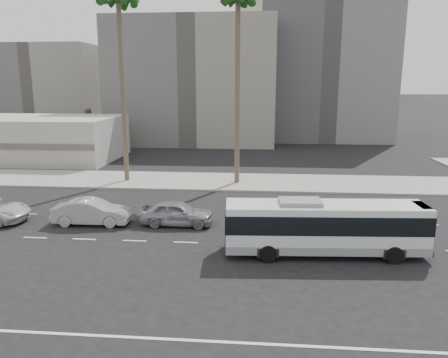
# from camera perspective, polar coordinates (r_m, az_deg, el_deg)

# --- Properties ---
(ground) EXTENTS (700.00, 700.00, 0.00)m
(ground) POSITION_cam_1_polar(r_m,az_deg,el_deg) (24.75, 8.91, -8.73)
(ground) COLOR black
(ground) RESTS_ON ground
(sidewalk_north) EXTENTS (120.00, 7.00, 0.15)m
(sidewalk_north) POSITION_cam_1_polar(r_m,az_deg,el_deg) (39.56, 7.45, -0.47)
(sidewalk_north) COLOR gray
(sidewalk_north) RESTS_ON ground
(commercial_low) EXTENTS (22.00, 12.16, 5.00)m
(commercial_low) POSITION_cam_1_polar(r_m,az_deg,el_deg) (56.90, -24.89, 4.92)
(commercial_low) COLOR #ACA69C
(commercial_low) RESTS_ON ground
(midrise_beige_west) EXTENTS (24.00, 18.00, 18.00)m
(midrise_beige_west) POSITION_cam_1_polar(r_m,az_deg,el_deg) (68.77, -3.66, 12.61)
(midrise_beige_west) COLOR slate
(midrise_beige_west) RESTS_ON ground
(midrise_gray_center) EXTENTS (20.00, 20.00, 26.00)m
(midrise_gray_center) POSITION_cam_1_polar(r_m,az_deg,el_deg) (75.76, 12.85, 15.35)
(midrise_gray_center) COLOR #535356
(midrise_gray_center) RESTS_ON ground
(midrise_beige_far) EXTENTS (18.00, 16.00, 15.00)m
(midrise_beige_far) POSITION_cam_1_polar(r_m,az_deg,el_deg) (81.50, -21.81, 10.69)
(midrise_beige_far) COLOR slate
(midrise_beige_far) RESTS_ON ground
(civic_tower) EXTENTS (42.00, 42.00, 129.00)m
(civic_tower) POSITION_cam_1_polar(r_m,az_deg,el_deg) (274.65, 5.15, 18.78)
(civic_tower) COLOR beige
(civic_tower) RESTS_ON ground
(highrise_right) EXTENTS (26.00, 26.00, 70.00)m
(highrise_right) POSITION_cam_1_polar(r_m,az_deg,el_deg) (258.63, 16.15, 17.89)
(highrise_right) COLOR slate
(highrise_right) RESTS_ON ground
(highrise_far) EXTENTS (22.00, 22.00, 60.00)m
(highrise_far) POSITION_cam_1_polar(r_m,az_deg,el_deg) (292.74, 19.93, 15.98)
(highrise_far) COLOR slate
(highrise_far) RESTS_ON ground
(city_bus) EXTENTS (10.57, 2.97, 3.00)m
(city_bus) POSITION_cam_1_polar(r_m,az_deg,el_deg) (23.41, 13.20, -6.08)
(city_bus) COLOR silver
(city_bus) RESTS_ON ground
(car_a) EXTENTS (1.92, 4.69, 1.59)m
(car_a) POSITION_cam_1_polar(r_m,az_deg,el_deg) (27.85, -6.24, -4.48)
(car_a) COLOR gray
(car_a) RESTS_ON ground
(car_b) EXTENTS (1.87, 4.99, 1.63)m
(car_b) POSITION_cam_1_polar(r_m,az_deg,el_deg) (29.12, -17.07, -4.18)
(car_b) COLOR #9C9D9D
(car_b) RESTS_ON ground
(palm_near) EXTENTS (5.13, 5.13, 17.27)m
(palm_near) POSITION_cam_1_polar(r_m,az_deg,el_deg) (38.65, 1.86, 22.57)
(palm_near) COLOR brown
(palm_near) RESTS_ON ground
(palm_mid) EXTENTS (5.66, 5.66, 17.46)m
(palm_mid) POSITION_cam_1_polar(r_m,az_deg,el_deg) (40.58, -13.80, 21.85)
(palm_mid) COLOR brown
(palm_mid) RESTS_ON ground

